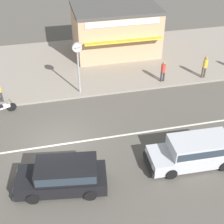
{
  "coord_description": "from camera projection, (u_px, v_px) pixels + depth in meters",
  "views": [
    {
      "loc": [
        0.06,
        -13.62,
        11.91
      ],
      "look_at": [
        3.47,
        1.35,
        0.8
      ],
      "focal_mm": 50.0,
      "sensor_mm": 36.0,
      "label": 1
    }
  ],
  "objects": [
    {
      "name": "minivan_silver_3",
      "position": [
        196.0,
        150.0,
        16.13
      ],
      "size": [
        4.8,
        1.98,
        1.56
      ],
      "color": "#B7BABF",
      "rests_on": "ground"
    },
    {
      "name": "shopfront_mid_block",
      "position": [
        115.0,
        29.0,
        26.45
      ],
      "size": [
        7.02,
        5.8,
        3.92
      ],
      "color": "tan",
      "rests_on": "kerb_strip"
    },
    {
      "name": "ground_plane",
      "position": [
        58.0,
        145.0,
        17.73
      ],
      "size": [
        160.0,
        160.0,
        0.0
      ],
      "primitive_type": "plane",
      "color": "#544F47"
    },
    {
      "name": "kerb_strip",
      "position": [
        48.0,
        67.0,
        25.2
      ],
      "size": [
        68.0,
        10.0,
        0.15
      ],
      "primitive_type": "cube",
      "color": "gray",
      "rests_on": "ground"
    },
    {
      "name": "pedestrian_by_shop",
      "position": [
        163.0,
        70.0,
        22.72
      ],
      "size": [
        0.34,
        0.34,
        1.59
      ],
      "color": "#333338",
      "rests_on": "kerb_strip"
    },
    {
      "name": "lane_centre_stripe",
      "position": [
        58.0,
        145.0,
        17.73
      ],
      "size": [
        50.4,
        0.14,
        0.01
      ],
      "primitive_type": "cube",
      "color": "silver",
      "rests_on": "ground"
    },
    {
      "name": "street_clock",
      "position": [
        78.0,
        56.0,
        20.43
      ],
      "size": [
        0.64,
        0.22,
        3.71
      ],
      "color": "#9E9EA3",
      "rests_on": "kerb_strip"
    },
    {
      "name": "motorcycle_0",
      "position": [
        2.0,
        109.0,
        19.88
      ],
      "size": [
        1.83,
        0.96,
        0.8
      ],
      "color": "black",
      "rests_on": "ground"
    },
    {
      "name": "minivan_black_2",
      "position": [
        64.0,
        175.0,
        14.75
      ],
      "size": [
        4.56,
        2.31,
        1.56
      ],
      "color": "black",
      "rests_on": "ground"
    },
    {
      "name": "pedestrian_mid_kerb",
      "position": [
        205.0,
        65.0,
        23.13
      ],
      "size": [
        0.34,
        0.34,
        1.72
      ],
      "color": "#4C4238",
      "rests_on": "kerb_strip"
    }
  ]
}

